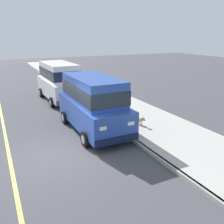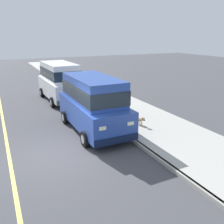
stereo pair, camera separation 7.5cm
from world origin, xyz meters
name	(u,v)px [view 2 (the right image)]	position (x,y,z in m)	size (l,w,h in m)	color
ground_plane	(56,154)	(0.00, 0.00, 0.00)	(80.00, 80.00, 0.00)	#424247
curb	(129,137)	(3.20, 0.00, 0.07)	(0.16, 64.00, 0.14)	gray
sidewalk	(163,130)	(5.00, 0.00, 0.07)	(3.60, 64.00, 0.14)	#A8A59E
lane_centre_line	(10,163)	(-1.60, 0.00, 0.00)	(0.12, 57.60, 0.01)	#E0D64C
car_blue_van	(93,101)	(2.19, 1.62, 1.39)	(2.15, 4.90, 2.52)	#28479E
car_white_van	(60,80)	(2.22, 7.73, 1.39)	(2.24, 4.95, 2.52)	white
dog_tan	(140,120)	(4.29, 0.90, 0.43)	(0.25, 0.75, 0.49)	tan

